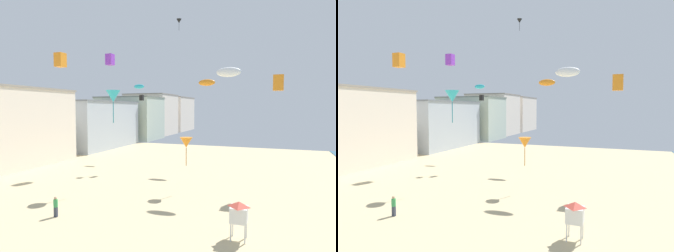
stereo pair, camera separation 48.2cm
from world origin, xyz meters
TOP-DOWN VIEW (x-y plane):
  - boardwalk_hotel_near at (-25.53, 26.13)m, footprint 13.47×18.62m
  - boardwalk_hotel_mid at (-25.53, 48.69)m, footprint 13.43×20.78m
  - boardwalk_hotel_far at (-25.53, 66.90)m, footprint 16.48×12.34m
  - boardwalk_hotel_distant at (-25.53, 81.77)m, footprint 13.88×14.89m
  - boardwalk_hotel_furthest at (-25.53, 101.23)m, footprint 13.53×18.34m
  - kite_flyer at (-2.88, 12.63)m, footprint 0.34×0.34m
  - lifeguard_stand at (11.16, 13.73)m, footprint 1.10×1.10m
  - kite_orange_parafoil at (3.97, 34.99)m, footprint 2.38×0.66m
  - kite_purple_box at (-8.59, 29.87)m, footprint 0.97×0.97m
  - kite_orange_delta at (4.73, 22.84)m, footprint 1.29×1.29m
  - kite_orange_box at (-4.36, 15.20)m, footprint 0.77×0.77m
  - kite_cyan_delta at (-2.95, 21.44)m, footprint 1.53×1.53m
  - kite_white_parafoil at (8.60, 24.98)m, footprint 2.54×0.71m
  - kite_black_box at (-4.75, 31.93)m, footprint 0.51×0.51m
  - kite_black_delta at (-1.88, 39.97)m, footprint 0.82×0.82m
  - kite_cyan_parafoil at (-8.58, 38.80)m, footprint 1.89×0.53m
  - kite_orange_box_2 at (13.39, 27.58)m, footprint 1.05×1.05m

SIDE VIEW (x-z plane):
  - kite_flyer at x=-2.88m, z-range 0.10..1.74m
  - lifeguard_stand at x=11.16m, z-range 0.56..3.11m
  - kite_orange_delta at x=4.73m, z-range 3.65..6.58m
  - boardwalk_hotel_mid at x=-25.53m, z-range 0.01..10.25m
  - boardwalk_hotel_near at x=-25.53m, z-range 0.01..11.69m
  - boardwalk_hotel_far at x=-25.53m, z-range 0.01..11.83m
  - boardwalk_hotel_furthest at x=-25.53m, z-range 0.01..13.02m
  - boardwalk_hotel_distant at x=-25.53m, z-range 0.01..13.27m
  - kite_cyan_delta at x=-2.95m, z-range 8.15..11.62m
  - kite_black_box at x=-4.75m, z-range 9.72..10.52m
  - kite_orange_box_2 at x=13.39m, z-range 10.47..12.12m
  - kite_orange_parafoil at x=3.97m, z-range 11.78..12.70m
  - kite_cyan_parafoil at x=-8.58m, z-range 11.93..12.67m
  - kite_white_parafoil at x=8.60m, z-range 11.82..12.81m
  - kite_orange_box at x=-4.36m, z-range 12.19..13.39m
  - kite_purple_box at x=-8.59m, z-range 14.63..16.15m
  - kite_black_delta at x=-1.88m, z-range 21.81..23.68m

